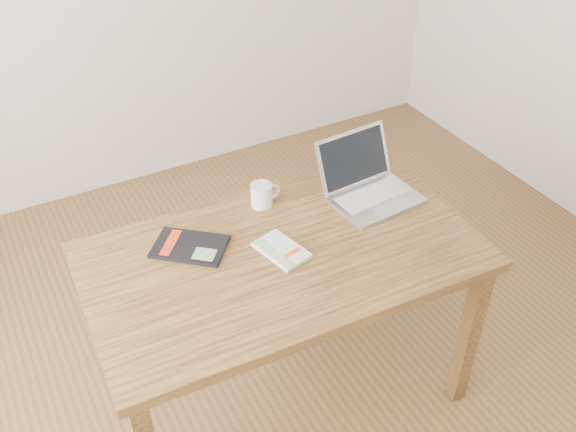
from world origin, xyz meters
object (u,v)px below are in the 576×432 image
coffee_mug (262,194)px  black_guidebook (190,247)px  desk (284,272)px  white_guidebook (281,250)px  laptop (368,185)px

coffee_mug → black_guidebook: bearing=-161.6°
desk → white_guidebook: size_ratio=6.51×
white_guidebook → black_guidebook: size_ratio=0.72×
desk → black_guidebook: 0.34m
black_guidebook → coffee_mug: coffee_mug is taller
white_guidebook → laptop: laptop is taller
black_guidebook → laptop: bearing=-52.1°
black_guidebook → coffee_mug: size_ratio=2.48×
white_guidebook → black_guidebook: white_guidebook is taller
coffee_mug → white_guidebook: bearing=-103.2°
black_guidebook → laptop: 0.73m
black_guidebook → laptop: laptop is taller
black_guidebook → white_guidebook: bearing=-82.2°
white_guidebook → coffee_mug: size_ratio=1.79×
desk → laptop: bearing=20.7°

